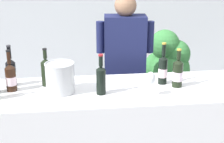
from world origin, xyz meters
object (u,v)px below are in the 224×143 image
at_px(wine_glass, 151,80).
at_px(person_server, 125,80).
at_px(wine_bottle_4, 178,73).
at_px(ice_bucket, 60,77).
at_px(wine_bottle_7, 11,72).
at_px(wine_bottle_6, 101,79).
at_px(wine_bottle_1, 11,77).
at_px(potted_shrub, 167,70).
at_px(wine_bottle_3, 163,69).
at_px(wine_bottle_2, 46,71).

relative_size(wine_glass, person_server, 0.11).
bearing_deg(wine_bottle_4, person_server, 115.04).
relative_size(wine_bottle_4, ice_bucket, 1.32).
bearing_deg(wine_bottle_4, wine_bottle_7, 172.33).
bearing_deg(wine_bottle_6, wine_bottle_1, 168.01).
height_order(ice_bucket, potted_shrub, ice_bucket).
bearing_deg(potted_shrub, wine_bottle_7, -149.66).
height_order(wine_bottle_3, wine_bottle_6, wine_bottle_3).
xyz_separation_m(wine_bottle_4, potted_shrub, (0.25, 1.11, -0.36)).
xyz_separation_m(wine_bottle_6, person_server, (0.30, 0.77, -0.31)).
bearing_deg(person_server, potted_shrub, 36.16).
distance_m(wine_bottle_1, wine_glass, 1.09).
xyz_separation_m(wine_bottle_3, wine_glass, (-0.16, -0.24, 0.01)).
distance_m(wine_glass, potted_shrub, 1.42).
bearing_deg(wine_bottle_1, wine_bottle_2, 17.97).
relative_size(wine_bottle_1, ice_bucket, 1.39).
xyz_separation_m(wine_bottle_2, ice_bucket, (0.12, -0.16, -0.00)).
relative_size(wine_bottle_1, wine_bottle_3, 0.95).
bearing_deg(wine_bottle_7, wine_bottle_1, -82.05).
distance_m(wine_bottle_1, wine_bottle_3, 1.22).
distance_m(wine_bottle_2, ice_bucket, 0.20).
height_order(wine_bottle_2, ice_bucket, wine_bottle_2).
bearing_deg(ice_bucket, wine_bottle_6, -13.17).
bearing_deg(wine_bottle_1, wine_bottle_4, -2.92).
relative_size(wine_bottle_3, potted_shrub, 0.28).
bearing_deg(potted_shrub, wine_bottle_1, -146.46).
bearing_deg(wine_bottle_6, wine_bottle_4, 7.28).
relative_size(wine_bottle_3, wine_glass, 1.83).
relative_size(wine_bottle_1, wine_bottle_6, 1.05).
height_order(wine_bottle_6, person_server, person_server).
bearing_deg(ice_bucket, wine_bottle_7, 154.88).
distance_m(person_server, potted_shrub, 0.71).
relative_size(wine_bottle_6, wine_bottle_7, 0.93).
xyz_separation_m(wine_bottle_2, wine_glass, (0.79, -0.31, 0.01)).
bearing_deg(wine_glass, wine_bottle_4, 31.64).
xyz_separation_m(wine_bottle_2, potted_shrub, (1.31, 0.96, -0.37)).
distance_m(wine_bottle_1, person_server, 1.21).
relative_size(wine_bottle_2, ice_bucket, 1.31).
distance_m(wine_bottle_1, wine_bottle_2, 0.28).
xyz_separation_m(wine_bottle_2, wine_bottle_4, (1.06, -0.15, -0.01)).
bearing_deg(wine_bottle_3, wine_bottle_7, 175.42).
xyz_separation_m(wine_bottle_6, potted_shrub, (0.88, 1.19, -0.37)).
height_order(wine_bottle_1, wine_bottle_3, wine_bottle_3).
bearing_deg(person_server, wine_bottle_3, -70.04).
relative_size(wine_bottle_2, wine_bottle_6, 0.99).
height_order(wine_bottle_1, wine_bottle_2, wine_bottle_1).
xyz_separation_m(wine_bottle_1, wine_bottle_7, (-0.02, 0.11, 0.01)).
distance_m(ice_bucket, potted_shrub, 1.67).
height_order(wine_bottle_2, wine_bottle_7, wine_bottle_7).
bearing_deg(potted_shrub, wine_bottle_4, -102.70).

